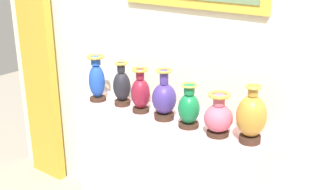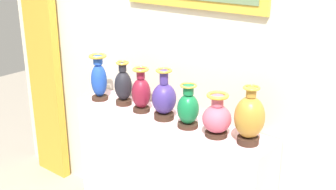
{
  "view_description": "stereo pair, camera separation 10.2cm",
  "coord_description": "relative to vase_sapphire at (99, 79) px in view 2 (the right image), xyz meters",
  "views": [
    {
      "loc": [
        1.7,
        -2.26,
        2.23
      ],
      "look_at": [
        0.0,
        0.0,
        1.22
      ],
      "focal_mm": 45.88,
      "sensor_mm": 36.0,
      "label": 1
    },
    {
      "loc": [
        1.78,
        -2.2,
        2.23
      ],
      "look_at": [
        0.0,
        0.0,
        1.22
      ],
      "focal_mm": 45.88,
      "sensor_mm": 36.0,
      "label": 2
    }
  ],
  "objects": [
    {
      "name": "vase_ochre",
      "position": [
        1.3,
        0.04,
        -0.0
      ],
      "size": [
        0.19,
        0.19,
        0.37
      ],
      "color": "#382319",
      "rests_on": "display_shelf"
    },
    {
      "name": "vase_burgundy",
      "position": [
        0.43,
        0.02,
        -0.02
      ],
      "size": [
        0.14,
        0.14,
        0.33
      ],
      "color": "#382319",
      "rests_on": "display_shelf"
    },
    {
      "name": "vase_onyx",
      "position": [
        0.22,
        0.04,
        -0.02
      ],
      "size": [
        0.13,
        0.13,
        0.34
      ],
      "color": "#382319",
      "rests_on": "display_shelf"
    },
    {
      "name": "vase_emerald",
      "position": [
        0.86,
        0.01,
        -0.04
      ],
      "size": [
        0.15,
        0.15,
        0.3
      ],
      "color": "#382319",
      "rests_on": "display_shelf"
    },
    {
      "name": "curtain_gold",
      "position": [
        -0.94,
        0.16,
        -0.11
      ],
      "size": [
        0.41,
        0.08,
        2.22
      ],
      "primitive_type": "cube",
      "color": "gold",
      "rests_on": "ground_plane"
    },
    {
      "name": "display_shelf",
      "position": [
        0.65,
        0.05,
        -0.7
      ],
      "size": [
        1.61,
        0.33,
        1.05
      ],
      "primitive_type": "cube",
      "color": "beige",
      "rests_on": "ground_plane"
    },
    {
      "name": "back_wall",
      "position": [
        0.66,
        0.28,
        0.18
      ],
      "size": [
        4.07,
        0.14,
        2.76
      ],
      "color": "beige",
      "rests_on": "ground_plane"
    },
    {
      "name": "vase_rose",
      "position": [
        1.09,
        0.01,
        -0.05
      ],
      "size": [
        0.19,
        0.19,
        0.29
      ],
      "color": "#382319",
      "rests_on": "display_shelf"
    },
    {
      "name": "vase_indigo",
      "position": [
        0.65,
        0.02,
        -0.02
      ],
      "size": [
        0.17,
        0.17,
        0.36
      ],
      "color": "#382319",
      "rests_on": "display_shelf"
    },
    {
      "name": "vase_sapphire",
      "position": [
        0.0,
        0.0,
        0.0
      ],
      "size": [
        0.14,
        0.14,
        0.37
      ],
      "color": "#382319",
      "rests_on": "display_shelf"
    }
  ]
}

